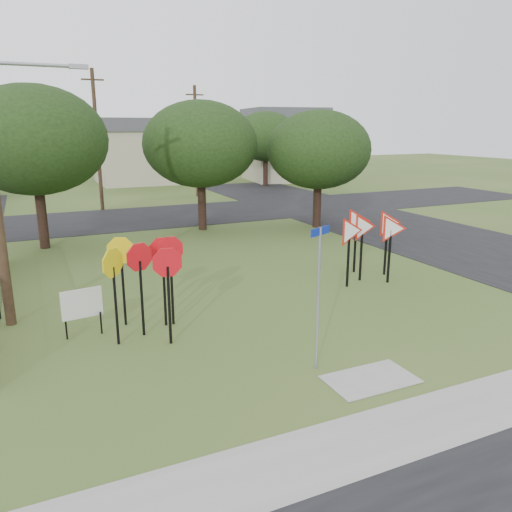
{
  "coord_description": "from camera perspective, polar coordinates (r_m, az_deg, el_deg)",
  "views": [
    {
      "loc": [
        -6.51,
        -10.44,
        5.46
      ],
      "look_at": [
        -0.32,
        3.0,
        1.6
      ],
      "focal_mm": 35.0,
      "sensor_mm": 36.0,
      "label": 1
    }
  ],
  "objects": [
    {
      "name": "tree_near_mid",
      "position": [
        26.84,
        -6.38,
        12.57
      ],
      "size": [
        6.0,
        6.0,
        6.8
      ],
      "color": "black",
      "rests_on": "ground"
    },
    {
      "name": "planting_strip",
      "position": [
        9.87,
        24.26,
        -20.35
      ],
      "size": [
        30.0,
        0.8,
        0.02
      ],
      "primitive_type": "cube",
      "color": "#39521F",
      "rests_on": "ground"
    },
    {
      "name": "street_far",
      "position": [
        31.6,
        -12.49,
        4.34
      ],
      "size": [
        60.0,
        8.0,
        0.02
      ],
      "primitive_type": "cube",
      "color": "black",
      "rests_on": "ground"
    },
    {
      "name": "info_board",
      "position": [
        13.98,
        -19.27,
        -5.31
      ],
      "size": [
        1.06,
        0.19,
        1.33
      ],
      "color": "black",
      "rests_on": "ground"
    },
    {
      "name": "stop_sign_cluster",
      "position": [
        13.47,
        -12.43,
        -1.07
      ],
      "size": [
        2.35,
        1.98,
        2.57
      ],
      "color": "black",
      "rests_on": "ground"
    },
    {
      "name": "tree_near_left",
      "position": [
        24.45,
        -24.08,
        11.97
      ],
      "size": [
        6.4,
        6.4,
        7.27
      ],
      "color": "black",
      "rests_on": "ground"
    },
    {
      "name": "curb_pad",
      "position": [
        11.69,
        12.96,
        -13.57
      ],
      "size": [
        2.0,
        1.2,
        0.02
      ],
      "primitive_type": "cube",
      "color": "gray",
      "rests_on": "ground"
    },
    {
      "name": "yield_sign_cluster",
      "position": [
        18.4,
        12.83,
        2.97
      ],
      "size": [
        3.25,
        2.0,
        2.54
      ],
      "color": "black",
      "rests_on": "ground"
    },
    {
      "name": "tree_far_right",
      "position": [
        47.14,
        1.1,
        13.5
      ],
      "size": [
        6.0,
        6.0,
        6.8
      ],
      "color": "black",
      "rests_on": "ground"
    },
    {
      "name": "ground",
      "position": [
        13.46,
        6.68,
        -9.42
      ],
      "size": [
        140.0,
        140.0,
        0.0
      ],
      "primitive_type": "plane",
      "color": "#39521F"
    },
    {
      "name": "house_mid",
      "position": [
        51.57,
        -13.21,
        11.68
      ],
      "size": [
        8.4,
        8.4,
        6.2
      ],
      "color": "#B5AF91",
      "rests_on": "ground"
    },
    {
      "name": "house_right",
      "position": [
        52.54,
        3.18,
        12.63
      ],
      "size": [
        8.3,
        8.3,
        7.2
      ],
      "color": "#B5AF91",
      "rests_on": "ground"
    },
    {
      "name": "street_name_sign",
      "position": [
        11.24,
        7.13,
        -3.97
      ],
      "size": [
        0.64,
        0.3,
        3.35
      ],
      "color": "#95979D",
      "rests_on": "ground"
    },
    {
      "name": "sidewalk",
      "position": [
        10.53,
        19.17,
        -17.43
      ],
      "size": [
        30.0,
        1.6,
        0.02
      ],
      "primitive_type": "cube",
      "color": "gray",
      "rests_on": "ground"
    },
    {
      "name": "far_pole_a",
      "position": [
        34.74,
        -17.69,
        12.53
      ],
      "size": [
        1.4,
        0.24,
        9.0
      ],
      "color": "#412F1E",
      "rests_on": "ground"
    },
    {
      "name": "far_pole_b",
      "position": [
        40.44,
        -6.87,
        12.95
      ],
      "size": [
        1.4,
        0.24,
        8.5
      ],
      "color": "#412F1E",
      "rests_on": "ground"
    },
    {
      "name": "street_right",
      "position": [
        28.11,
        17.12,
        2.79
      ],
      "size": [
        8.0,
        50.0,
        0.02
      ],
      "primitive_type": "cube",
      "color": "black",
      "rests_on": "ground"
    },
    {
      "name": "tree_near_right",
      "position": [
        27.59,
        7.19,
        11.94
      ],
      "size": [
        5.6,
        5.6,
        6.33
      ],
      "color": "black",
      "rests_on": "ground"
    }
  ]
}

